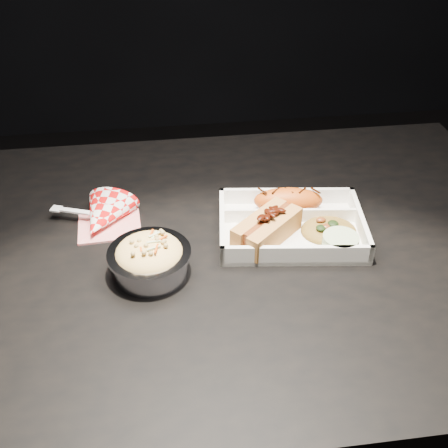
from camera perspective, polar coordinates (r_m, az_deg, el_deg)
The scene contains 8 objects.
dining_table at distance 1.02m, azimuth -1.23°, elevation -6.12°, with size 1.20×0.80×0.75m.
food_tray at distance 1.00m, azimuth 6.79°, elevation -0.38°, with size 0.27×0.21×0.04m.
fried_pastry at distance 1.03m, azimuth 6.54°, elevation 2.39°, with size 0.13×0.05×0.05m, color #C65213.
hotdog at distance 0.96m, azimuth 4.38°, elevation -0.26°, with size 0.14×0.13×0.06m.
fried_rice_mound at distance 0.99m, azimuth 10.66°, elevation -0.14°, with size 0.10×0.08×0.03m, color olive.
cupcake_liner at distance 0.95m, azimuth 11.72°, elevation -1.97°, with size 0.06×0.06×0.03m, color #B0C494.
foil_coleslaw_cup at distance 0.90m, azimuth -7.57°, elevation -3.42°, with size 0.13×0.13×0.07m.
napkin_fork at distance 1.03m, azimuth -12.18°, elevation 0.73°, with size 0.16×0.14×0.10m.
Camera 1 is at (-0.08, -0.75, 1.35)m, focal length 45.00 mm.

